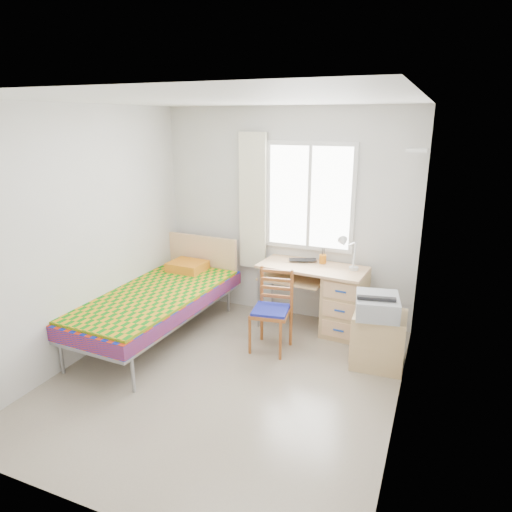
{
  "coord_description": "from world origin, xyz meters",
  "views": [
    {
      "loc": [
        1.78,
        -3.53,
        2.45
      ],
      "look_at": [
        0.09,
        0.55,
        1.12
      ],
      "focal_mm": 32.0,
      "sensor_mm": 36.0,
      "label": 1
    }
  ],
  "objects": [
    {
      "name": "book",
      "position": [
        0.23,
        1.41,
        0.59
      ],
      "size": [
        0.25,
        0.27,
        0.02
      ],
      "primitive_type": "imported",
      "rotation": [
        0.0,
        0.0,
        0.45
      ],
      "color": "gray",
      "rests_on": "desk"
    },
    {
      "name": "laptop",
      "position": [
        0.3,
        1.53,
        0.8
      ],
      "size": [
        0.39,
        0.32,
        0.03
      ],
      "primitive_type": "imported",
      "rotation": [
        0.0,
        0.0,
        0.35
      ],
      "color": "black",
      "rests_on": "desk"
    },
    {
      "name": "window",
      "position": [
        0.3,
        1.73,
        1.55
      ],
      "size": [
        1.1,
        0.04,
        1.3
      ],
      "color": "white",
      "rests_on": "wall_back"
    },
    {
      "name": "task_lamp",
      "position": [
        0.85,
        1.38,
        1.05
      ],
      "size": [
        0.23,
        0.33,
        0.43
      ],
      "rotation": [
        0.0,
        0.0,
        0.05
      ],
      "color": "white",
      "rests_on": "desk"
    },
    {
      "name": "wall_back",
      "position": [
        0.0,
        1.75,
        1.3
      ],
      "size": [
        3.2,
        0.0,
        3.2
      ],
      "primitive_type": "plane",
      "rotation": [
        1.57,
        0.0,
        0.0
      ],
      "color": "silver",
      "rests_on": "ground"
    },
    {
      "name": "wall_left",
      "position": [
        -1.6,
        0.0,
        1.3
      ],
      "size": [
        0.0,
        3.5,
        3.5
      ],
      "primitive_type": "plane",
      "rotation": [
        1.57,
        0.0,
        1.57
      ],
      "color": "silver",
      "rests_on": "ground"
    },
    {
      "name": "wall_right",
      "position": [
        1.6,
        0.0,
        1.3
      ],
      "size": [
        0.0,
        3.5,
        3.5
      ],
      "primitive_type": "plane",
      "rotation": [
        1.57,
        0.0,
        -1.57
      ],
      "color": "silver",
      "rests_on": "ground"
    },
    {
      "name": "bed",
      "position": [
        -1.12,
        0.55,
        0.47
      ],
      "size": [
        1.15,
        2.3,
        0.97
      ],
      "rotation": [
        0.0,
        0.0,
        -0.05
      ],
      "color": "gray",
      "rests_on": "floor"
    },
    {
      "name": "desk",
      "position": [
        0.78,
        1.44,
        0.42
      ],
      "size": [
        1.3,
        0.67,
        0.78
      ],
      "rotation": [
        0.0,
        0.0,
        -0.08
      ],
      "color": "#E1A476",
      "rests_on": "floor"
    },
    {
      "name": "chair",
      "position": [
        0.2,
        0.78,
        0.51
      ],
      "size": [
        0.44,
        0.44,
        0.9
      ],
      "rotation": [
        0.0,
        0.0,
        0.15
      ],
      "color": "brown",
      "rests_on": "floor"
    },
    {
      "name": "printer",
      "position": [
        1.29,
        0.81,
        0.67
      ],
      "size": [
        0.49,
        0.54,
        0.21
      ],
      "rotation": [
        0.0,
        0.0,
        0.18
      ],
      "color": "#AFB2B8",
      "rests_on": "cabinet"
    },
    {
      "name": "floating_shelf",
      "position": [
        1.49,
        1.4,
        2.15
      ],
      "size": [
        0.2,
        0.32,
        0.03
      ],
      "primitive_type": "cube",
      "color": "white",
      "rests_on": "wall_right"
    },
    {
      "name": "pen_cup",
      "position": [
        0.53,
        1.6,
        0.84
      ],
      "size": [
        0.09,
        0.09,
        0.11
      ],
      "primitive_type": "cylinder",
      "rotation": [
        0.0,
        0.0,
        -0.13
      ],
      "color": "orange",
      "rests_on": "desk"
    },
    {
      "name": "cabinet",
      "position": [
        1.33,
        0.84,
        0.28
      ],
      "size": [
        0.55,
        0.49,
        0.57
      ],
      "rotation": [
        0.0,
        0.0,
        0.05
      ],
      "color": "tan",
      "rests_on": "floor"
    },
    {
      "name": "floor",
      "position": [
        0.0,
        0.0,
        0.0
      ],
      "size": [
        3.5,
        3.5,
        0.0
      ],
      "primitive_type": "plane",
      "color": "#BCAD93",
      "rests_on": "ground"
    },
    {
      "name": "ceiling",
      "position": [
        0.0,
        0.0,
        2.6
      ],
      "size": [
        3.5,
        3.5,
        0.0
      ],
      "primitive_type": "plane",
      "rotation": [
        3.14,
        0.0,
        0.0
      ],
      "color": "white",
      "rests_on": "wall_back"
    },
    {
      "name": "curtain",
      "position": [
        -0.42,
        1.68,
        1.45
      ],
      "size": [
        0.35,
        0.05,
        1.7
      ],
      "primitive_type": "cube",
      "color": "white",
      "rests_on": "wall_back"
    }
  ]
}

